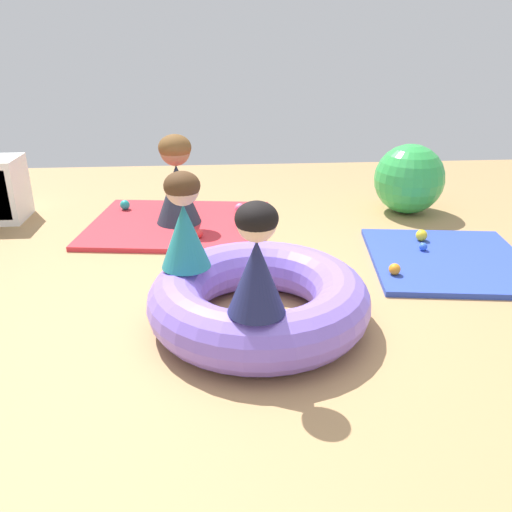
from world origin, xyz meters
TOP-DOWN VIEW (x-y plane):
  - ground_plane at (0.00, 0.00)m, footprint 8.00×8.00m
  - gym_mat_center_rear at (1.52, 0.69)m, footprint 1.25×1.31m
  - gym_mat_far_left at (-0.50, 1.65)m, footprint 1.67×1.46m
  - inflatable_cushion at (0.05, -0.08)m, footprint 1.26×1.26m
  - child_in_teal at (-0.35, 0.06)m, footprint 0.39×0.39m
  - child_in_navy at (0.01, -0.51)m, footprint 0.40×0.40m
  - adult_seated at (-0.50, 1.65)m, footprint 0.54×0.54m
  - play_ball_orange at (1.02, 0.43)m, footprint 0.08×0.08m
  - play_ball_yellow at (1.44, 1.04)m, footprint 0.09×0.09m
  - play_ball_green at (0.04, 1.47)m, footprint 0.11×0.11m
  - play_ball_teal at (-1.02, 2.04)m, footprint 0.09×0.09m
  - play_ball_blue at (1.38, 0.83)m, footprint 0.06×0.06m
  - play_ball_red at (-0.32, 1.24)m, footprint 0.08×0.08m
  - play_ball_pink at (0.04, 1.86)m, footprint 0.09×0.09m
  - exercise_ball_large at (1.62, 1.88)m, footprint 0.64×0.64m

SIDE VIEW (x-z plane):
  - ground_plane at x=0.00m, z-range 0.00..0.00m
  - gym_mat_center_rear at x=1.52m, z-range 0.00..0.04m
  - gym_mat_far_left at x=-0.50m, z-range 0.00..0.04m
  - play_ball_blue at x=1.38m, z-range 0.04..0.10m
  - play_ball_red at x=-0.32m, z-range 0.04..0.12m
  - play_ball_orange at x=1.02m, z-range 0.04..0.12m
  - play_ball_pink at x=0.04m, z-range 0.04..0.13m
  - play_ball_yellow at x=1.44m, z-range 0.04..0.13m
  - play_ball_teal at x=-1.02m, z-range 0.04..0.13m
  - play_ball_green at x=0.04m, z-range 0.04..0.15m
  - inflatable_cushion at x=0.05m, z-range 0.00..0.32m
  - exercise_ball_large at x=1.62m, z-range 0.00..0.64m
  - adult_seated at x=-0.50m, z-range 0.03..0.79m
  - child_in_navy at x=0.01m, z-range 0.31..0.86m
  - child_in_teal at x=-0.35m, z-range 0.31..0.86m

